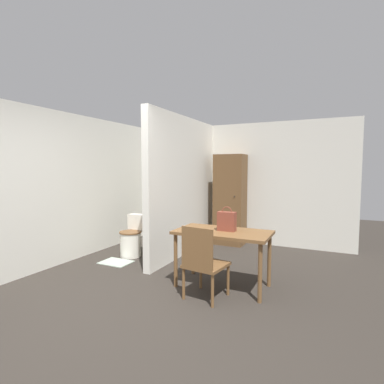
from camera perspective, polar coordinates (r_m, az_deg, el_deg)
name	(u,v)px	position (r m, az deg, el deg)	size (l,w,h in m)	color
ground_plane	(116,317)	(3.54, -14.30, -22.14)	(16.00, 16.00, 0.00)	#2D2823
wall_back	(230,183)	(6.53, 7.26, 1.66)	(4.96, 0.12, 2.50)	silver
wall_left	(94,186)	(5.92, -18.16, 1.16)	(0.12, 4.73, 2.50)	silver
partition_wall	(184,186)	(5.50, -1.50, 1.14)	(0.12, 2.50, 2.50)	silver
dining_table	(223,237)	(4.02, 5.87, -8.59)	(1.24, 0.66, 0.75)	brown
wooden_chair	(203,261)	(3.67, 2.07, -12.98)	(0.51, 0.51, 0.90)	brown
toilet	(133,238)	(5.57, -11.25, -8.65)	(0.39, 0.54, 0.73)	silver
handbag	(227,221)	(3.99, 6.64, -5.51)	(0.23, 0.12, 0.32)	brown
wooden_cabinet	(230,200)	(6.24, 7.26, -1.44)	(0.60, 0.47, 1.86)	brown
bath_mat	(116,262)	(5.30, -14.28, -12.84)	(0.50, 0.38, 0.01)	#99A899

